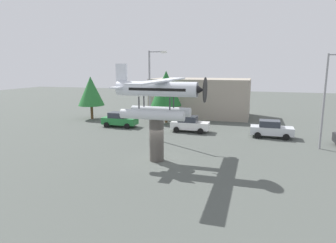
% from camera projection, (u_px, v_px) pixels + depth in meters
% --- Properties ---
extents(ground_plane, '(140.00, 140.00, 0.00)m').
position_uv_depth(ground_plane, '(157.00, 160.00, 22.64)').
color(ground_plane, '#4C514C').
extents(display_pedestal, '(1.10, 1.10, 3.38)m').
position_uv_depth(display_pedestal, '(157.00, 139.00, 22.33)').
color(display_pedestal, '#4C4742').
rests_on(display_pedestal, ground).
extents(floatplane_monument, '(6.92, 10.40, 4.00)m').
position_uv_depth(floatplane_monument, '(158.00, 95.00, 21.67)').
color(floatplane_monument, silver).
rests_on(floatplane_monument, display_pedestal).
extents(car_near_green, '(4.20, 2.02, 1.76)m').
position_uv_depth(car_near_green, '(119.00, 120.00, 35.29)').
color(car_near_green, '#237A38').
rests_on(car_near_green, ground).
extents(car_mid_white, '(4.20, 2.02, 1.76)m').
position_uv_depth(car_mid_white, '(190.00, 124.00, 32.58)').
color(car_mid_white, white).
rests_on(car_mid_white, ground).
extents(car_far_silver, '(4.20, 2.02, 1.76)m').
position_uv_depth(car_far_silver, '(271.00, 129.00, 29.92)').
color(car_far_silver, silver).
rests_on(car_far_silver, ground).
extents(streetlight_primary, '(1.84, 0.28, 8.68)m').
position_uv_depth(streetlight_primary, '(151.00, 89.00, 28.68)').
color(streetlight_primary, gray).
rests_on(streetlight_primary, ground).
extents(streetlight_secondary, '(1.84, 0.28, 8.25)m').
position_uv_depth(streetlight_secondary, '(327.00, 95.00, 24.93)').
color(streetlight_secondary, gray).
rests_on(streetlight_secondary, ground).
extents(storefront_building, '(13.88, 7.64, 5.47)m').
position_uv_depth(storefront_building, '(201.00, 97.00, 43.02)').
color(storefront_building, '#9E9384').
rests_on(storefront_building, ground).
extents(tree_west, '(3.58, 3.58, 5.87)m').
position_uv_depth(tree_west, '(91.00, 91.00, 40.18)').
color(tree_west, brown).
rests_on(tree_west, ground).
extents(tree_east, '(3.97, 3.97, 6.68)m').
position_uv_depth(tree_east, '(166.00, 88.00, 37.30)').
color(tree_east, brown).
rests_on(tree_east, ground).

